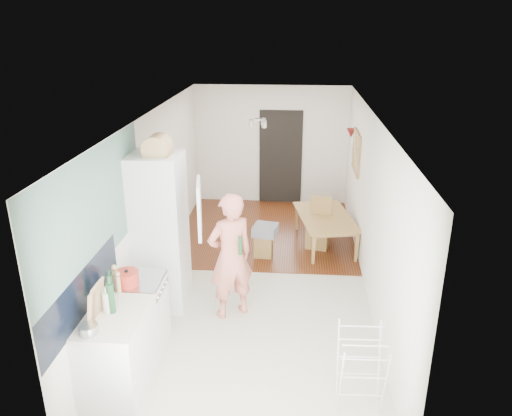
# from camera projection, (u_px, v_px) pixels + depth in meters

# --- Properties ---
(room_shell) EXTENTS (3.20, 7.00, 2.50)m
(room_shell) POSITION_uv_depth(u_px,v_px,m) (259.00, 203.00, 7.24)
(room_shell) COLOR white
(room_shell) RESTS_ON ground
(floor) EXTENTS (3.20, 7.00, 0.01)m
(floor) POSITION_uv_depth(u_px,v_px,m) (259.00, 279.00, 7.68)
(floor) COLOR beige
(floor) RESTS_ON ground
(wood_floor_overlay) EXTENTS (3.20, 3.30, 0.01)m
(wood_floor_overlay) POSITION_uv_depth(u_px,v_px,m) (266.00, 231.00, 9.40)
(wood_floor_overlay) COLOR #5D2B19
(wood_floor_overlay) RESTS_ON room_shell
(sage_wall_panel) EXTENTS (0.02, 3.00, 1.30)m
(sage_wall_panel) POSITION_uv_depth(u_px,v_px,m) (95.00, 210.00, 5.28)
(sage_wall_panel) COLOR slate
(sage_wall_panel) RESTS_ON room_shell
(tile_splashback) EXTENTS (0.02, 1.90, 0.50)m
(tile_splashback) POSITION_uv_depth(u_px,v_px,m) (83.00, 294.00, 5.02)
(tile_splashback) COLOR black
(tile_splashback) RESTS_ON room_shell
(doorway_recess) EXTENTS (0.90, 0.04, 2.00)m
(doorway_recess) POSITION_uv_depth(u_px,v_px,m) (281.00, 157.00, 10.55)
(doorway_recess) COLOR black
(doorway_recess) RESTS_ON room_shell
(base_cabinet) EXTENTS (0.60, 0.90, 0.86)m
(base_cabinet) POSITION_uv_depth(u_px,v_px,m) (118.00, 355.00, 5.25)
(base_cabinet) COLOR silver
(base_cabinet) RESTS_ON room_shell
(worktop) EXTENTS (0.62, 0.92, 0.06)m
(worktop) POSITION_uv_depth(u_px,v_px,m) (113.00, 318.00, 5.09)
(worktop) COLOR beige
(worktop) RESTS_ON room_shell
(range_cooker) EXTENTS (0.60, 0.60, 0.88)m
(range_cooker) POSITION_uv_depth(u_px,v_px,m) (139.00, 315.00, 5.95)
(range_cooker) COLOR silver
(range_cooker) RESTS_ON room_shell
(cooker_top) EXTENTS (0.60, 0.60, 0.04)m
(cooker_top) POSITION_uv_depth(u_px,v_px,m) (136.00, 281.00, 5.78)
(cooker_top) COLOR #B1B1B4
(cooker_top) RESTS_ON room_shell
(fridge_housing) EXTENTS (0.66, 0.66, 2.15)m
(fridge_housing) POSITION_uv_depth(u_px,v_px,m) (160.00, 232.00, 6.67)
(fridge_housing) COLOR silver
(fridge_housing) RESTS_ON room_shell
(fridge_door) EXTENTS (0.14, 0.56, 0.70)m
(fridge_door) POSITION_uv_depth(u_px,v_px,m) (199.00, 208.00, 6.17)
(fridge_door) COLOR silver
(fridge_door) RESTS_ON room_shell
(fridge_interior) EXTENTS (0.02, 0.52, 0.66)m
(fridge_interior) POSITION_uv_depth(u_px,v_px,m) (181.00, 199.00, 6.48)
(fridge_interior) COLOR white
(fridge_interior) RESTS_ON room_shell
(pinboard) EXTENTS (0.03, 0.90, 0.70)m
(pinboard) POSITION_uv_depth(u_px,v_px,m) (356.00, 152.00, 8.78)
(pinboard) COLOR tan
(pinboard) RESTS_ON room_shell
(pinboard_frame) EXTENTS (0.00, 0.94, 0.74)m
(pinboard_frame) POSITION_uv_depth(u_px,v_px,m) (355.00, 152.00, 8.78)
(pinboard_frame) COLOR olive
(pinboard_frame) RESTS_ON room_shell
(wall_sconce) EXTENTS (0.18, 0.18, 0.16)m
(wall_sconce) POSITION_uv_depth(u_px,v_px,m) (351.00, 133.00, 9.32)
(wall_sconce) COLOR maroon
(wall_sconce) RESTS_ON room_shell
(person) EXTENTS (0.89, 0.81, 2.04)m
(person) POSITION_uv_depth(u_px,v_px,m) (230.00, 245.00, 6.41)
(person) COLOR #D87662
(person) RESTS_ON floor
(dining_table) EXTENTS (0.98, 1.45, 0.47)m
(dining_table) POSITION_uv_depth(u_px,v_px,m) (326.00, 233.00, 8.74)
(dining_table) COLOR olive
(dining_table) RESTS_ON floor
(dining_chair) EXTENTS (0.45, 0.45, 0.88)m
(dining_chair) POSITION_uv_depth(u_px,v_px,m) (319.00, 224.00, 8.60)
(dining_chair) COLOR olive
(dining_chair) RESTS_ON floor
(stool) EXTENTS (0.31, 0.31, 0.38)m
(stool) POSITION_uv_depth(u_px,v_px,m) (264.00, 245.00, 8.35)
(stool) COLOR olive
(stool) RESTS_ON floor
(grey_drape) EXTENTS (0.44, 0.44, 0.17)m
(grey_drape) POSITION_uv_depth(u_px,v_px,m) (265.00, 230.00, 8.26)
(grey_drape) COLOR gray
(grey_drape) RESTS_ON stool
(drying_rack) EXTENTS (0.46, 0.42, 0.87)m
(drying_rack) POSITION_uv_depth(u_px,v_px,m) (361.00, 371.00, 5.01)
(drying_rack) COLOR silver
(drying_rack) RESTS_ON floor
(bread_bin) EXTENTS (0.37, 0.36, 0.18)m
(bread_bin) POSITION_uv_depth(u_px,v_px,m) (157.00, 148.00, 6.22)
(bread_bin) COLOR tan
(bread_bin) RESTS_ON fridge_housing
(red_casserole) EXTENTS (0.31, 0.31, 0.16)m
(red_casserole) POSITION_uv_depth(u_px,v_px,m) (127.00, 278.00, 5.64)
(red_casserole) COLOR red
(red_casserole) RESTS_ON cooker_top
(steel_pan) EXTENTS (0.21, 0.21, 0.09)m
(steel_pan) POSITION_uv_depth(u_px,v_px,m) (89.00, 329.00, 4.77)
(steel_pan) COLOR #B1B1B4
(steel_pan) RESTS_ON worktop
(held_bottle) EXTENTS (0.05, 0.05, 0.24)m
(held_bottle) POSITION_uv_depth(u_px,v_px,m) (240.00, 246.00, 6.24)
(held_bottle) COLOR #1B4323
(held_bottle) RESTS_ON person
(bottle_a) EXTENTS (0.09, 0.09, 0.33)m
(bottle_a) POSITION_uv_depth(u_px,v_px,m) (111.00, 298.00, 5.07)
(bottle_a) COLOR #1B4323
(bottle_a) RESTS_ON worktop
(bottle_b) EXTENTS (0.07, 0.07, 0.25)m
(bottle_b) POSITION_uv_depth(u_px,v_px,m) (110.00, 286.00, 5.39)
(bottle_b) COLOR #1B4323
(bottle_b) RESTS_ON worktop
(bottle_c) EXTENTS (0.12, 0.12, 0.23)m
(bottle_c) POSITION_uv_depth(u_px,v_px,m) (107.00, 302.00, 5.09)
(bottle_c) COLOR beige
(bottle_c) RESTS_ON worktop
(pepper_mill_front) EXTENTS (0.07, 0.07, 0.23)m
(pepper_mill_front) POSITION_uv_depth(u_px,v_px,m) (115.00, 279.00, 5.54)
(pepper_mill_front) COLOR tan
(pepper_mill_front) RESTS_ON worktop
(pepper_mill_back) EXTENTS (0.06, 0.06, 0.20)m
(pepper_mill_back) POSITION_uv_depth(u_px,v_px,m) (118.00, 284.00, 5.47)
(pepper_mill_back) COLOR tan
(pepper_mill_back) RESTS_ON worktop
(chopping_boards) EXTENTS (0.12, 0.29, 0.39)m
(chopping_boards) POSITION_uv_depth(u_px,v_px,m) (95.00, 302.00, 4.95)
(chopping_boards) COLOR tan
(chopping_boards) RESTS_ON worktop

